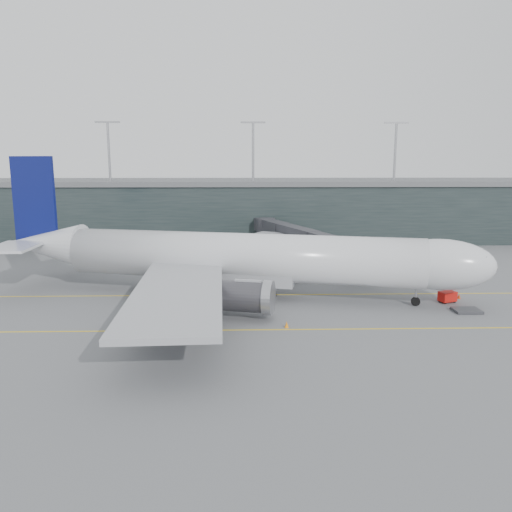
{
  "coord_description": "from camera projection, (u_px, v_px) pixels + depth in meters",
  "views": [
    {
      "loc": [
        2.5,
        -76.29,
        19.3
      ],
      "look_at": [
        4.38,
        -4.0,
        5.93
      ],
      "focal_mm": 35.0,
      "sensor_mm": 36.0,
      "label": 1
    }
  ],
  "objects": [
    {
      "name": "cone_wing_stbd",
      "position": [
        287.0,
        325.0,
        59.6
      ],
      "size": [
        0.49,
        0.49,
        0.79
      ],
      "primitive_type": "cone",
      "color": "orange",
      "rests_on": "ground"
    },
    {
      "name": "gse_cart",
      "position": [
        447.0,
        296.0,
        70.4
      ],
      "size": [
        2.69,
        2.21,
        1.58
      ],
      "rotation": [
        0.0,
        0.0,
        0.37
      ],
      "color": "red",
      "rests_on": "ground"
    },
    {
      "name": "uld_b",
      "position": [
        222.0,
        267.0,
        90.36
      ],
      "size": [
        2.48,
        2.25,
        1.84
      ],
      "rotation": [
        0.0,
        0.0,
        0.38
      ],
      "color": "#38373C",
      "rests_on": "ground"
    },
    {
      "name": "taxiline_lead_main",
      "position": [
        256.0,
        263.0,
        98.22
      ],
      "size": [
        0.25,
        60.0,
        0.02
      ],
      "primitive_type": "cube",
      "color": "yellow",
      "rests_on": "ground"
    },
    {
      "name": "cone_nose",
      "position": [
        459.0,
        296.0,
        72.51
      ],
      "size": [
        0.47,
        0.47,
        0.75
      ],
      "primitive_type": "cone",
      "color": "red",
      "rests_on": "ground"
    },
    {
      "name": "main_aircraft",
      "position": [
        239.0,
        258.0,
        73.02
      ],
      "size": [
        72.41,
        66.84,
        20.5
      ],
      "rotation": [
        0.0,
        0.0,
        -0.24
      ],
      "color": "silver",
      "rests_on": "ground"
    },
    {
      "name": "jet_bridge",
      "position": [
        304.0,
        234.0,
        102.15
      ],
      "size": [
        19.27,
        44.34,
        7.03
      ],
      "rotation": [
        0.0,
        0.0,
        0.36
      ],
      "color": "#303035",
      "rests_on": "ground"
    },
    {
      "name": "baggage_dolly",
      "position": [
        467.0,
        310.0,
        66.02
      ],
      "size": [
        3.43,
        2.75,
        0.34
      ],
      "primitive_type": "cube",
      "rotation": [
        0.0,
        0.0,
        -0.0
      ],
      "color": "#333337",
      "rests_on": "ground"
    },
    {
      "name": "terminal",
      "position": [
        234.0,
        208.0,
        134.06
      ],
      "size": [
        240.0,
        36.0,
        29.0
      ],
      "color": "black",
      "rests_on": "ground"
    },
    {
      "name": "uld_a",
      "position": [
        196.0,
        270.0,
        87.11
      ],
      "size": [
        2.34,
        1.99,
        1.9
      ],
      "rotation": [
        0.0,
        0.0,
        -0.17
      ],
      "color": "#38373C",
      "rests_on": "ground"
    },
    {
      "name": "cone_tail",
      "position": [
        172.0,
        310.0,
        65.7
      ],
      "size": [
        0.42,
        0.42,
        0.67
      ],
      "primitive_type": "cone",
      "color": "orange",
      "rests_on": "ground"
    },
    {
      "name": "uld_c",
      "position": [
        235.0,
        268.0,
        88.84
      ],
      "size": [
        2.44,
        2.12,
        1.92
      ],
      "rotation": [
        0.0,
        0.0,
        -0.23
      ],
      "color": "#38373C",
      "rests_on": "ground"
    },
    {
      "name": "cone_wing_port",
      "position": [
        273.0,
        271.0,
        89.67
      ],
      "size": [
        0.44,
        0.44,
        0.69
      ],
      "primitive_type": "cone",
      "color": "orange",
      "rests_on": "ground"
    },
    {
      "name": "taxiline_a",
      "position": [
        227.0,
        295.0,
        74.5
      ],
      "size": [
        160.0,
        0.25,
        0.02
      ],
      "primitive_type": "cube",
      "color": "yellow",
      "rests_on": "ground"
    },
    {
      "name": "ground",
      "position": [
        228.0,
        289.0,
        78.44
      ],
      "size": [
        320.0,
        320.0,
        0.0
      ],
      "primitive_type": "plane",
      "color": "#5E5F63",
      "rests_on": "ground"
    },
    {
      "name": "taxiline_b",
      "position": [
        222.0,
        330.0,
        58.77
      ],
      "size": [
        160.0,
        0.25,
        0.02
      ],
      "primitive_type": "cube",
      "color": "yellow",
      "rests_on": "ground"
    }
  ]
}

